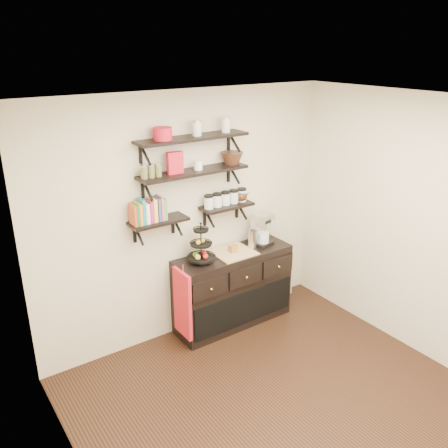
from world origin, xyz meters
TOP-DOWN VIEW (x-y plane):
  - floor at (0.00, 0.00)m, footprint 3.50×3.50m
  - ceiling at (0.00, 0.00)m, footprint 3.50×3.50m
  - back_wall at (0.00, 1.75)m, footprint 3.50×0.02m
  - left_wall at (-1.75, 0.00)m, footprint 0.02×3.50m
  - right_wall at (1.75, 0.00)m, footprint 0.02×3.50m
  - shelf_top at (0.00, 1.62)m, footprint 1.20×0.27m
  - shelf_mid at (0.00, 1.62)m, footprint 1.20×0.27m
  - shelf_low_left at (-0.42, 1.63)m, footprint 0.60×0.25m
  - shelf_low_right at (0.42, 1.63)m, footprint 0.60×0.25m
  - cookbooks at (-0.51, 1.63)m, footprint 0.36×0.15m
  - glass_canisters at (0.41, 1.63)m, footprint 0.54×0.10m
  - sideboard at (0.44, 1.51)m, footprint 1.40×0.50m
  - fruit_stand at (0.01, 1.52)m, footprint 0.30×0.30m
  - candle at (0.43, 1.51)m, footprint 0.08×0.08m
  - coffee_maker at (0.85, 1.54)m, footprint 0.24×0.23m
  - thermal_carafe at (0.70, 1.49)m, footprint 0.11×0.11m
  - apron at (-0.29, 1.41)m, footprint 0.04×0.32m
  - radio at (1.32, 1.65)m, footprint 0.35×0.27m
  - recipe_box at (-0.21, 1.61)m, footprint 0.17×0.08m
  - walnut_bowl at (0.48, 1.61)m, footprint 0.24×0.24m
  - ramekins at (0.06, 1.61)m, footprint 0.09×0.09m
  - teapot at (0.62, 1.63)m, footprint 0.21×0.17m
  - red_pot at (-0.33, 1.61)m, footprint 0.18×0.18m

SIDE VIEW (x-z plane):
  - floor at x=0.00m, z-range 0.00..0.00m
  - radio at x=1.32m, z-range 0.00..0.18m
  - sideboard at x=0.44m, z-range -0.01..0.91m
  - apron at x=-0.29m, z-range 0.16..0.92m
  - candle at x=0.43m, z-range 0.92..1.00m
  - thermal_carafe at x=0.70m, z-range 0.90..1.12m
  - fruit_stand at x=0.01m, z-range 0.83..1.27m
  - coffee_maker at x=0.85m, z-range 0.89..1.28m
  - back_wall at x=0.00m, z-range 0.00..2.70m
  - left_wall at x=-1.75m, z-range 0.00..2.70m
  - right_wall at x=1.75m, z-range 0.00..2.70m
  - shelf_low_left at x=-0.42m, z-range 1.31..1.54m
  - shelf_low_right at x=0.42m, z-range 1.31..1.54m
  - glass_canisters at x=0.41m, z-range 1.45..1.58m
  - teapot at x=0.62m, z-range 1.45..1.59m
  - cookbooks at x=-0.51m, z-range 1.43..1.69m
  - shelf_mid at x=0.00m, z-range 1.77..2.00m
  - ramekins at x=0.06m, z-range 1.90..2.00m
  - walnut_bowl at x=0.48m, z-range 1.90..2.03m
  - recipe_box at x=-0.21m, z-range 1.90..2.12m
  - shelf_top at x=0.00m, z-range 2.12..2.35m
  - red_pot at x=-0.33m, z-range 2.25..2.37m
  - ceiling at x=0.00m, z-range 2.69..2.71m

